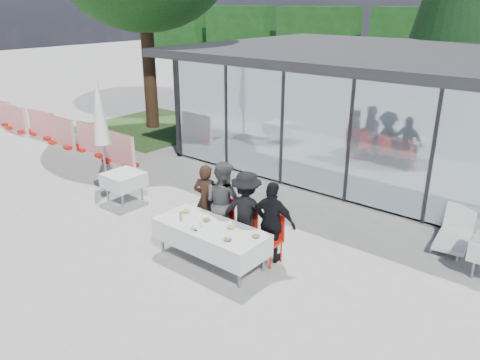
# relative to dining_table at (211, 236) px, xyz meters

# --- Properties ---
(ground) EXTENTS (90.00, 90.00, 0.00)m
(ground) POSITION_rel_dining_table_xyz_m (-0.36, 0.18, -0.54)
(ground) COLOR #A3A19A
(ground) RESTS_ON ground
(pavilion) EXTENTS (14.80, 8.80, 3.44)m
(pavilion) POSITION_rel_dining_table_xyz_m (1.65, 8.34, 1.61)
(pavilion) COLOR gray
(pavilion) RESTS_ON ground
(treeline) EXTENTS (62.50, 2.00, 4.40)m
(treeline) POSITION_rel_dining_table_xyz_m (-2.36, 28.18, 1.66)
(treeline) COLOR #103512
(treeline) RESTS_ON ground
(dining_table) EXTENTS (2.26, 0.96, 0.75)m
(dining_table) POSITION_rel_dining_table_xyz_m (0.00, 0.00, 0.00)
(dining_table) COLOR silver
(dining_table) RESTS_ON ground
(diner_a) EXTENTS (0.74, 0.74, 1.59)m
(diner_a) POSITION_rel_dining_table_xyz_m (-0.83, 0.78, 0.26)
(diner_a) COLOR #332016
(diner_a) RESTS_ON ground
(diner_chair_a) EXTENTS (0.44, 0.44, 0.97)m
(diner_chair_a) POSITION_rel_dining_table_xyz_m (-0.83, 0.75, -0.00)
(diner_chair_a) COLOR red
(diner_chair_a) RESTS_ON ground
(diner_b) EXTENTS (0.95, 0.95, 1.76)m
(diner_b) POSITION_rel_dining_table_xyz_m (-0.35, 0.78, 0.34)
(diner_b) COLOR #545454
(diner_b) RESTS_ON ground
(diner_chair_b) EXTENTS (0.44, 0.44, 0.97)m
(diner_chair_b) POSITION_rel_dining_table_xyz_m (-0.35, 0.75, -0.00)
(diner_chair_b) COLOR red
(diner_chair_b) RESTS_ON ground
(diner_c) EXTENTS (1.39, 1.39, 1.68)m
(diner_c) POSITION_rel_dining_table_xyz_m (0.25, 0.78, 0.30)
(diner_c) COLOR black
(diner_c) RESTS_ON ground
(diner_chair_c) EXTENTS (0.44, 0.44, 0.97)m
(diner_chair_c) POSITION_rel_dining_table_xyz_m (0.25, 0.75, -0.00)
(diner_chair_c) COLOR red
(diner_chair_c) RESTS_ON ground
(diner_d) EXTENTS (1.08, 1.08, 1.61)m
(diner_d) POSITION_rel_dining_table_xyz_m (0.88, 0.78, 0.27)
(diner_d) COLOR black
(diner_d) RESTS_ON ground
(diner_chair_d) EXTENTS (0.44, 0.44, 0.97)m
(diner_chair_d) POSITION_rel_dining_table_xyz_m (0.88, 0.75, -0.00)
(diner_chair_d) COLOR red
(diner_chair_d) RESTS_ON ground
(plate_a) EXTENTS (0.25, 0.25, 0.07)m
(plate_a) POSITION_rel_dining_table_xyz_m (-0.78, 0.13, 0.24)
(plate_a) COLOR silver
(plate_a) RESTS_ON dining_table
(plate_b) EXTENTS (0.25, 0.25, 0.07)m
(plate_b) POSITION_rel_dining_table_xyz_m (-0.19, 0.10, 0.24)
(plate_b) COLOR silver
(plate_b) RESTS_ON dining_table
(plate_c) EXTENTS (0.25, 0.25, 0.07)m
(plate_c) POSITION_rel_dining_table_xyz_m (0.38, 0.15, 0.24)
(plate_c) COLOR silver
(plate_c) RESTS_ON dining_table
(plate_d) EXTENTS (0.25, 0.25, 0.07)m
(plate_d) POSITION_rel_dining_table_xyz_m (0.95, 0.17, 0.24)
(plate_d) COLOR silver
(plate_d) RESTS_ON dining_table
(plate_extra) EXTENTS (0.25, 0.25, 0.07)m
(plate_extra) POSITION_rel_dining_table_xyz_m (0.64, -0.24, 0.24)
(plate_extra) COLOR silver
(plate_extra) RESTS_ON dining_table
(juice_bottle) EXTENTS (0.06, 0.06, 0.17)m
(juice_bottle) POSITION_rel_dining_table_xyz_m (-0.64, -0.15, 0.30)
(juice_bottle) COLOR #86A645
(juice_bottle) RESTS_ON dining_table
(drinking_glasses) EXTENTS (0.87, 0.26, 0.10)m
(drinking_glasses) POSITION_rel_dining_table_xyz_m (0.12, -0.21, 0.26)
(drinking_glasses) COLOR silver
(drinking_glasses) RESTS_ON dining_table
(folded_eyeglasses) EXTENTS (0.14, 0.03, 0.01)m
(folded_eyeglasses) POSITION_rel_dining_table_xyz_m (-0.12, -0.31, 0.22)
(folded_eyeglasses) COLOR black
(folded_eyeglasses) RESTS_ON dining_table
(spare_table_left) EXTENTS (0.86, 0.86, 0.74)m
(spare_table_left) POSITION_rel_dining_table_xyz_m (-3.69, 0.80, 0.02)
(spare_table_left) COLOR silver
(spare_table_left) RESTS_ON ground
(market_umbrella) EXTENTS (0.50, 0.50, 3.00)m
(market_umbrella) POSITION_rel_dining_table_xyz_m (-4.99, 1.18, 1.37)
(market_umbrella) COLOR black
(market_umbrella) RESTS_ON ground
(construction_barriers) EXTENTS (11.00, 0.60, 1.00)m
(construction_barriers) POSITION_rel_dining_table_xyz_m (-10.90, 2.53, -0.10)
(construction_barriers) COLOR red
(construction_barriers) RESTS_ON ground
(lounger) EXTENTS (0.74, 1.39, 0.72)m
(lounger) POSITION_rel_dining_table_xyz_m (3.43, 3.74, -0.28)
(lounger) COLOR silver
(lounger) RESTS_ON ground
(grass_patch) EXTENTS (5.00, 5.00, 0.02)m
(grass_patch) POSITION_rel_dining_table_xyz_m (-8.86, 6.18, -0.53)
(grass_patch) COLOR #385926
(grass_patch) RESTS_ON ground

